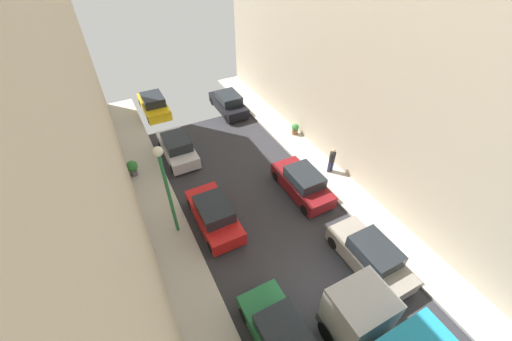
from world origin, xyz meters
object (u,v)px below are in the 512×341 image
object	(u,v)px
parked_car_right_4	(228,103)
potted_plant_0	(132,167)
parked_car_left_3	(214,214)
parked_car_right_2	(371,256)
pedestrian	(332,159)
parked_car_left_5	(154,105)
parked_car_right_3	(302,183)
potted_plant_2	(295,129)
lamp_post	(165,180)
parked_car_left_4	(177,148)
parked_car_left_2	(282,338)

from	to	relation	value
parked_car_right_4	potted_plant_0	bearing A→B (deg)	-151.10
parked_car_left_3	parked_car_right_2	world-z (taller)	same
potted_plant_0	pedestrian	bearing A→B (deg)	-25.91
parked_car_right_2	parked_car_left_5	bearing A→B (deg)	106.15
parked_car_right_3	parked_car_right_2	bearing A→B (deg)	-90.00
parked_car_right_4	potted_plant_2	size ratio (longest dim) A/B	5.02
parked_car_right_4	lamp_post	bearing A→B (deg)	-125.87
parked_car_left_4	potted_plant_2	world-z (taller)	parked_car_left_4
lamp_post	potted_plant_0	bearing A→B (deg)	101.73
parked_car_right_4	potted_plant_2	distance (m)	6.15
parked_car_right_2	parked_car_right_4	world-z (taller)	same
parked_car_left_2	parked_car_left_5	bearing A→B (deg)	90.00
parked_car_right_2	potted_plant_2	xyz separation A→B (m)	(2.85, 10.68, -0.12)
parked_car_left_3	potted_plant_0	bearing A→B (deg)	117.46
parked_car_left_5	parked_car_right_3	distance (m)	14.19
pedestrian	parked_car_left_2	bearing A→B (deg)	-137.28
parked_car_left_5	parked_car_right_2	size ratio (longest dim) A/B	1.00
parked_car_right_3	parked_car_left_5	bearing A→B (deg)	112.37
parked_car_left_2	parked_car_right_3	bearing A→B (deg)	51.13
parked_car_right_2	lamp_post	bearing A→B (deg)	140.40
parked_car_left_5	pedestrian	xyz separation A→B (m)	(7.93, -12.50, 0.35)
parked_car_left_4	parked_car_right_3	xyz separation A→B (m)	(5.40, -6.65, 0.00)
parked_car_left_3	parked_car_left_5	world-z (taller)	same
parked_car_right_2	potted_plant_0	xyz separation A→B (m)	(-8.43, 11.48, 0.00)
parked_car_left_4	parked_car_right_4	bearing A→B (deg)	36.19
parked_car_left_5	parked_car_right_3	world-z (taller)	same
parked_car_right_4	pedestrian	bearing A→B (deg)	-75.77
potted_plant_2	lamp_post	xyz separation A→B (m)	(-10.15, -4.64, 3.04)
parked_car_left_2	potted_plant_2	xyz separation A→B (m)	(8.25, 11.85, -0.12)
potted_plant_0	parked_car_left_4	bearing A→B (deg)	13.06
parked_car_right_2	parked_car_right_4	bearing A→B (deg)	90.00
parked_car_left_2	parked_car_left_3	bearing A→B (deg)	90.00
parked_car_left_3	parked_car_left_2	bearing A→B (deg)	-90.00
parked_car_right_3	parked_car_right_4	bearing A→B (deg)	90.00
parked_car_left_2	potted_plant_0	xyz separation A→B (m)	(-3.03, 12.65, 0.00)
parked_car_right_3	potted_plant_2	distance (m)	5.89
parked_car_left_2	parked_car_left_4	xyz separation A→B (m)	(0.00, 13.35, 0.00)
parked_car_right_3	parked_car_right_4	world-z (taller)	same
pedestrian	lamp_post	size ratio (longest dim) A/B	0.33
potted_plant_0	potted_plant_2	xyz separation A→B (m)	(11.28, -0.80, -0.13)
pedestrian	lamp_post	bearing A→B (deg)	-179.33
parked_car_left_3	potted_plant_2	world-z (taller)	parked_car_left_3
parked_car_left_3	parked_car_right_2	xyz separation A→B (m)	(5.40, -5.65, 0.00)
parked_car_left_5	parked_car_right_2	bearing A→B (deg)	-73.85
parked_car_left_4	pedestrian	xyz separation A→B (m)	(7.93, -6.03, 0.35)
parked_car_left_3	potted_plant_0	distance (m)	6.57
parked_car_left_4	parked_car_left_5	world-z (taller)	same
parked_car_left_5	parked_car_right_3	bearing A→B (deg)	-67.63
parked_car_right_4	parked_car_right_2	bearing A→B (deg)	-90.00
parked_car_left_3	pedestrian	xyz separation A→B (m)	(7.93, 0.50, 0.35)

